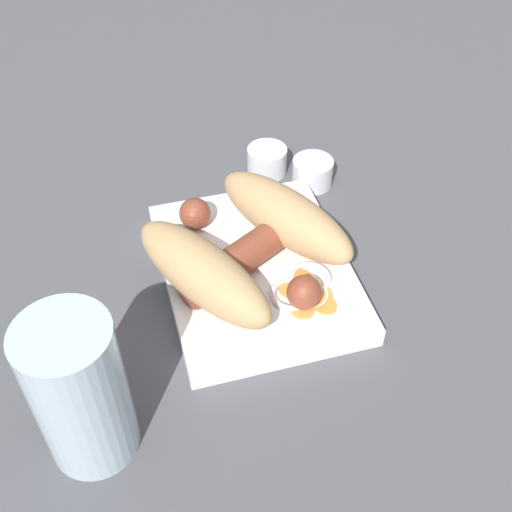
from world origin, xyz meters
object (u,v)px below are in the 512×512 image
(food_tray, at_px, (256,271))
(condiment_cup_near, at_px, (312,173))
(sausage, at_px, (246,250))
(condiment_cup_far, at_px, (267,162))
(bread_roll, at_px, (246,243))
(drink_glass, at_px, (80,392))

(food_tray, xyz_separation_m, condiment_cup_near, (-0.13, 0.10, 0.00))
(condiment_cup_near, bearing_deg, food_tray, -38.87)
(food_tray, xyz_separation_m, sausage, (-0.00, -0.01, 0.03))
(condiment_cup_near, relative_size, condiment_cup_far, 1.00)
(food_tray, relative_size, condiment_cup_near, 4.80)
(bread_roll, xyz_separation_m, condiment_cup_far, (-0.16, 0.07, -0.03))
(sausage, bearing_deg, condiment_cup_far, 157.01)
(bread_roll, relative_size, sausage, 1.38)
(food_tray, relative_size, condiment_cup_far, 4.80)
(sausage, xyz_separation_m, drink_glass, (0.14, -0.16, 0.03))
(food_tray, xyz_separation_m, condiment_cup_far, (-0.16, 0.06, 0.00))
(condiment_cup_near, bearing_deg, bread_roll, -42.18)
(sausage, height_order, condiment_cup_far, sausage)
(sausage, bearing_deg, bread_roll, 177.32)
(sausage, relative_size, condiment_cup_far, 3.53)
(condiment_cup_near, bearing_deg, sausage, -42.08)
(sausage, relative_size, drink_glass, 1.18)
(bread_roll, bearing_deg, condiment_cup_far, 156.96)
(drink_glass, bearing_deg, food_tray, 128.67)
(bread_roll, bearing_deg, condiment_cup_near, 137.82)
(condiment_cup_far, distance_m, drink_glass, 0.38)
(condiment_cup_near, xyz_separation_m, condiment_cup_far, (-0.04, -0.04, 0.00))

